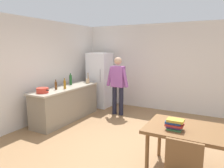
{
  "coord_description": "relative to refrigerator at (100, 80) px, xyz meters",
  "views": [
    {
      "loc": [
        1.72,
        -3.5,
        1.94
      ],
      "look_at": [
        -0.84,
        1.28,
        1.02
      ],
      "focal_mm": 33.42,
      "sensor_mm": 36.0,
      "label": 1
    }
  ],
  "objects": [
    {
      "name": "person",
      "position": [
        0.95,
        -0.55,
        0.08
      ],
      "size": [
        0.7,
        0.22,
        1.7
      ],
      "color": "#1E1E2D",
      "rests_on": "ground_plane"
    },
    {
      "name": "wall_back",
      "position": [
        1.9,
        0.6,
        0.45
      ],
      "size": [
        6.4,
        0.12,
        2.7
      ],
      "primitive_type": "cube",
      "color": "silver",
      "rests_on": "ground_plane"
    },
    {
      "name": "refrigerator",
      "position": [
        0.0,
        0.0,
        0.0
      ],
      "size": [
        0.7,
        0.67,
        1.8
      ],
      "color": "white",
      "rests_on": "ground_plane"
    },
    {
      "name": "ground_plane",
      "position": [
        1.9,
        -2.4,
        -0.9
      ],
      "size": [
        14.0,
        14.0,
        0.0
      ],
      "primitive_type": "plane",
      "color": "#936D47"
    },
    {
      "name": "bottle_beer_brown",
      "position": [
        -0.12,
        -1.95,
        0.11
      ],
      "size": [
        0.06,
        0.06,
        0.26
      ],
      "color": "#5B3314",
      "rests_on": "kitchen_counter"
    },
    {
      "name": "book_stack",
      "position": [
        3.05,
        -2.86,
        -0.07
      ],
      "size": [
        0.26,
        0.19,
        0.16
      ],
      "color": "#387A47",
      "rests_on": "dining_table"
    },
    {
      "name": "dining_table",
      "position": [
        3.3,
        -2.7,
        -0.23
      ],
      "size": [
        1.4,
        0.9,
        0.75
      ],
      "color": "brown",
      "rests_on": "ground_plane"
    },
    {
      "name": "utensil_jar",
      "position": [
        0.04,
        -0.77,
        0.08
      ],
      "size": [
        0.11,
        0.11,
        0.32
      ],
      "color": "tan",
      "rests_on": "kitchen_counter"
    },
    {
      "name": "cooking_pot",
      "position": [
        -0.12,
        -2.41,
        0.06
      ],
      "size": [
        0.4,
        0.28,
        0.12
      ],
      "color": "red",
      "rests_on": "kitchen_counter"
    },
    {
      "name": "kitchen_counter",
      "position": [
        -0.1,
        -1.6,
        -0.45
      ],
      "size": [
        0.64,
        2.2,
        0.9
      ],
      "color": "gray",
      "rests_on": "ground_plane"
    },
    {
      "name": "bottle_oil_amber",
      "position": [
        0.02,
        -1.78,
        0.12
      ],
      "size": [
        0.06,
        0.06,
        0.28
      ],
      "color": "#996619",
      "rests_on": "kitchen_counter"
    },
    {
      "name": "bottle_wine_green",
      "position": [
        -0.25,
        -1.2,
        0.15
      ],
      "size": [
        0.08,
        0.08,
        0.34
      ],
      "color": "#1E5123",
      "rests_on": "kitchen_counter"
    },
    {
      "name": "wall_left",
      "position": [
        -0.7,
        -2.2,
        0.45
      ],
      "size": [
        0.12,
        5.6,
        2.7
      ],
      "primitive_type": "cube",
      "color": "silver",
      "rests_on": "ground_plane"
    }
  ]
}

